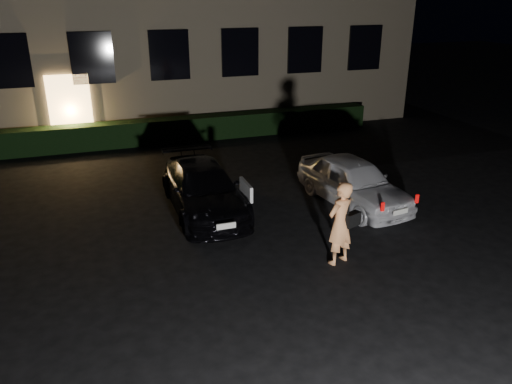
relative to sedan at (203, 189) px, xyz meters
name	(u,v)px	position (x,y,z in m)	size (l,w,h in m)	color
ground	(284,293)	(0.50, -4.07, -0.58)	(80.00, 80.00, 0.00)	black
hedge	(176,130)	(0.50, 6.43, -0.15)	(15.00, 0.70, 0.85)	black
sedan	(203,189)	(0.00, 0.00, 0.00)	(1.71, 4.06, 1.15)	black
hatch	(353,181)	(3.69, -0.81, 0.03)	(1.93, 3.71, 1.21)	silver
man	(341,223)	(1.95, -3.38, 0.29)	(0.80, 0.61, 1.72)	#EA985D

